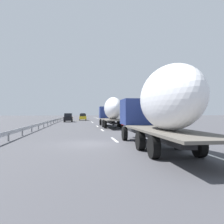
{
  "coord_description": "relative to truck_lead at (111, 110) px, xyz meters",
  "views": [
    {
      "loc": [
        -15.72,
        0.78,
        2.07
      ],
      "look_at": [
        14.28,
        -3.27,
        2.18
      ],
      "focal_mm": 37.37,
      "sensor_mm": 36.0,
      "label": 1
    }
  ],
  "objects": [
    {
      "name": "ground_plane",
      "position": [
        22.66,
        3.6,
        -2.43
      ],
      "size": [
        260.0,
        260.0,
        0.0
      ],
      "primitive_type": "plane",
      "color": "#424247"
    },
    {
      "name": "lane_stripe_0",
      "position": [
        -15.34,
        1.8,
        -2.42
      ],
      "size": [
        3.2,
        0.2,
        0.01
      ],
      "primitive_type": "cube",
      "color": "white",
      "rests_on": "ground_plane"
    },
    {
      "name": "lane_stripe_1",
      "position": [
        -5.14,
        1.8,
        -2.42
      ],
      "size": [
        3.2,
        0.2,
        0.01
      ],
      "primitive_type": "cube",
      "color": "white",
      "rests_on": "ground_plane"
    },
    {
      "name": "lane_stripe_2",
      "position": [
        2.93,
        1.8,
        -2.42
      ],
      "size": [
        3.2,
        0.2,
        0.01
      ],
      "primitive_type": "cube",
      "color": "white",
      "rests_on": "ground_plane"
    },
    {
      "name": "lane_stripe_3",
      "position": [
        17.5,
        1.8,
        -2.42
      ],
      "size": [
        3.2,
        0.2,
        0.01
      ],
      "primitive_type": "cube",
      "color": "white",
      "rests_on": "ground_plane"
    },
    {
      "name": "lane_stripe_4",
      "position": [
        22.05,
        1.8,
        -2.42
      ],
      "size": [
        3.2,
        0.2,
        0.01
      ],
      "primitive_type": "cube",
      "color": "white",
      "rests_on": "ground_plane"
    },
    {
      "name": "lane_stripe_5",
      "position": [
        37.14,
        1.8,
        -2.42
      ],
      "size": [
        3.2,
        0.2,
        0.01
      ],
      "primitive_type": "cube",
      "color": "white",
      "rests_on": "ground_plane"
    },
    {
      "name": "lane_stripe_6",
      "position": [
        36.16,
        1.8,
        -2.42
      ],
      "size": [
        3.2,
        0.2,
        0.01
      ],
      "primitive_type": "cube",
      "color": "white",
      "rests_on": "ground_plane"
    },
    {
      "name": "lane_stripe_7",
      "position": [
        54.01,
        1.8,
        -2.42
      ],
      "size": [
        3.2,
        0.2,
        0.01
      ],
      "primitive_type": "cube",
      "color": "white",
      "rests_on": "ground_plane"
    },
    {
      "name": "lane_stripe_8",
      "position": [
        51.82,
        1.8,
        -2.42
      ],
      "size": [
        3.2,
        0.2,
        0.01
      ],
      "primitive_type": "cube",
      "color": "white",
      "rests_on": "ground_plane"
    },
    {
      "name": "edge_line_right",
      "position": [
        27.66,
        -1.9,
        -2.42
      ],
      "size": [
        110.0,
        0.2,
        0.01
      ],
      "primitive_type": "cube",
      "color": "white",
      "rests_on": "ground_plane"
    },
    {
      "name": "truck_lead",
      "position": [
        0.0,
        0.0,
        0.0
      ],
      "size": [
        14.01,
        2.55,
        4.21
      ],
      "color": "navy",
      "rests_on": "ground_plane"
    },
    {
      "name": "truck_trailing",
      "position": [
        -20.56,
        -0.0,
        0.09
      ],
      "size": [
        12.95,
        2.55,
        4.46
      ],
      "color": "navy",
      "rests_on": "ground_plane"
    },
    {
      "name": "car_black_suv",
      "position": [
        20.87,
        7.15,
        -1.45
      ],
      "size": [
        4.57,
        1.9,
        1.97
      ],
      "color": "black",
      "rests_on": "ground_plane"
    },
    {
      "name": "car_yellow_coupe",
      "position": [
        31.37,
        3.78,
        -1.5
      ],
      "size": [
        4.42,
        1.89,
        1.82
      ],
      "color": "gold",
      "rests_on": "ground_plane"
    },
    {
      "name": "car_red_compact",
      "position": [
        46.26,
        3.66,
        -1.46
      ],
      "size": [
        4.31,
        1.73,
        1.94
      ],
      "color": "red",
      "rests_on": "ground_plane"
    },
    {
      "name": "road_sign",
      "position": [
        24.4,
        -3.1,
        -0.05
      ],
      "size": [
        0.1,
        0.9,
        3.45
      ],
      "color": "gray",
      "rests_on": "ground_plane"
    },
    {
      "name": "tree_0",
      "position": [
        58.52,
        -6.56,
        1.39
      ],
      "size": [
        3.19,
        3.19,
        5.73
      ],
      "color": "#472D19",
      "rests_on": "ground_plane"
    },
    {
      "name": "tree_1",
      "position": [
        30.27,
        -8.74,
        1.45
      ],
      "size": [
        3.46,
        3.46,
        6.15
      ],
      "color": "#472D19",
      "rests_on": "ground_plane"
    },
    {
      "name": "tree_2",
      "position": [
        62.25,
        -9.8,
        1.46
      ],
      "size": [
        3.51,
        3.51,
        6.52
      ],
      "color": "#472D19",
      "rests_on": "ground_plane"
    },
    {
      "name": "tree_3",
      "position": [
        63.07,
        -7.84,
        1.21
      ],
      "size": [
        4.0,
        4.0,
        5.52
      ],
      "color": "#472D19",
      "rests_on": "ground_plane"
    },
    {
      "name": "guardrail_median",
      "position": [
        25.66,
        9.6,
        -1.85
      ],
      "size": [
        94.0,
        0.1,
        0.76
      ],
      "color": "#9EA0A5",
      "rests_on": "ground_plane"
    }
  ]
}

